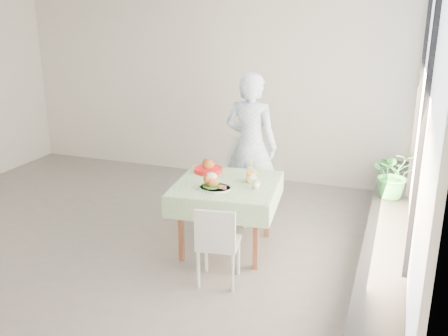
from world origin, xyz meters
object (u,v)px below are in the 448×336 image
at_px(cafe_table, 227,208).
at_px(chair_far, 237,195).
at_px(main_dish, 213,183).
at_px(diner, 251,146).
at_px(potted_plant, 394,174).
at_px(chair_near, 219,259).
at_px(juice_cup_orange, 251,176).

distance_m(cafe_table, chair_far, 0.84).
relative_size(cafe_table, main_dish, 3.52).
distance_m(chair_far, main_dish, 1.13).
distance_m(diner, potted_plant, 1.66).
relative_size(chair_far, potted_plant, 1.83).
relative_size(chair_far, chair_near, 1.24).
height_order(chair_far, diner, diner).
bearing_deg(juice_cup_orange, potted_plant, 27.09).
bearing_deg(chair_far, diner, 48.79).
xyz_separation_m(chair_near, juice_cup_orange, (0.06, 0.79, 0.57)).
xyz_separation_m(chair_far, juice_cup_orange, (0.38, -0.70, 0.51)).
bearing_deg(chair_near, main_dish, 116.12).
relative_size(diner, potted_plant, 3.34).
height_order(cafe_table, potted_plant, potted_plant).
relative_size(chair_near, potted_plant, 1.47).
height_order(cafe_table, diner, diner).
bearing_deg(cafe_table, juice_cup_orange, 25.84).
distance_m(chair_far, chair_near, 1.53).
height_order(chair_near, diner, diner).
distance_m(cafe_table, potted_plant, 1.84).
bearing_deg(cafe_table, main_dish, -109.05).
distance_m(chair_near, diner, 1.76).
height_order(chair_far, juice_cup_orange, juice_cup_orange).
bearing_deg(juice_cup_orange, chair_near, -94.35).
bearing_deg(main_dish, diner, 88.18).
bearing_deg(chair_near, diner, 96.92).
bearing_deg(juice_cup_orange, cafe_table, -154.16).
bearing_deg(main_dish, cafe_table, 70.95).
bearing_deg(diner, main_dish, 92.68).
bearing_deg(cafe_table, chair_near, -76.62).
height_order(chair_far, chair_near, chair_far).
distance_m(chair_near, juice_cup_orange, 0.98).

